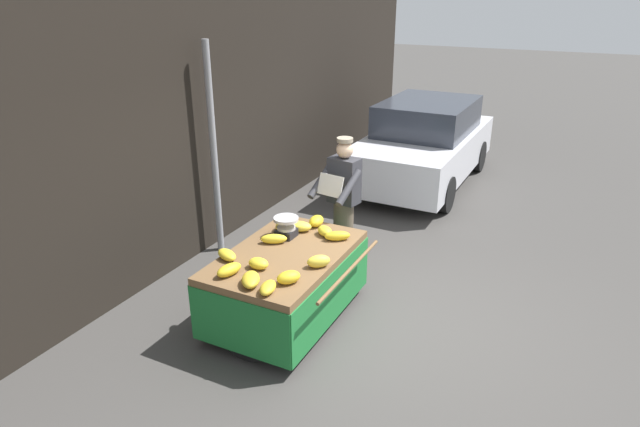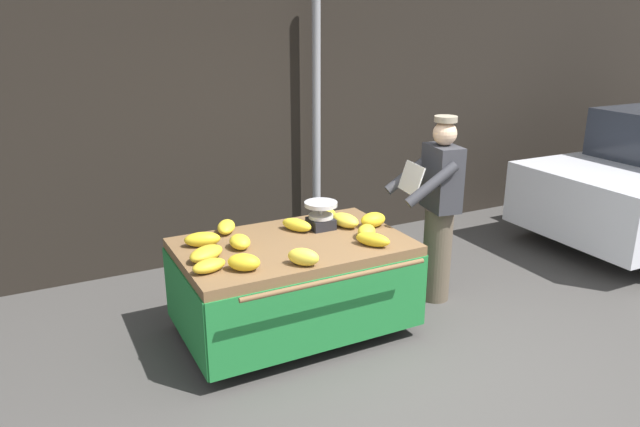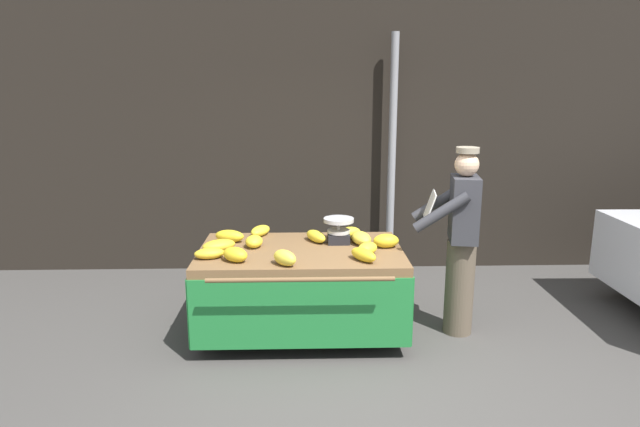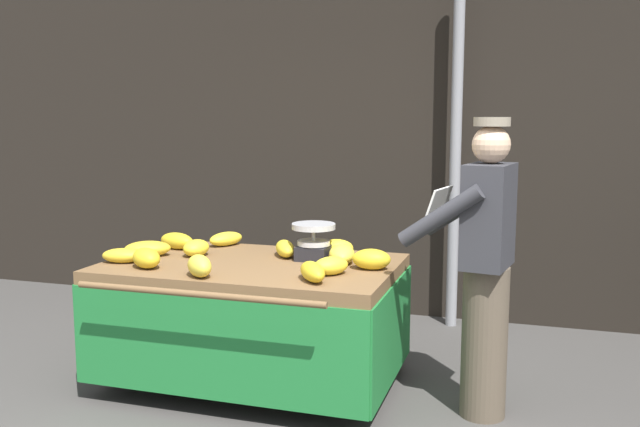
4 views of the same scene
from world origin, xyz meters
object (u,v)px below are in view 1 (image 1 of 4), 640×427
banana_bunch_3 (289,277)px  banana_bunch_4 (274,239)px  banana_bunch_1 (227,255)px  banana_bunch_8 (268,288)px  parked_car (424,143)px  banana_cart (286,270)px  street_pole (214,152)px  banana_bunch_6 (325,231)px  banana_bunch_2 (251,279)px  banana_bunch_0 (319,261)px  weighing_scale (286,227)px  banana_bunch_12 (337,236)px  banana_bunch_7 (299,226)px  banana_bunch_9 (229,270)px  banana_bunch_5 (316,221)px  banana_bunch_11 (258,263)px  banana_bunch_10 (281,226)px

banana_bunch_3 → banana_bunch_4: banana_bunch_3 is taller
banana_bunch_1 → banana_bunch_3: (-0.14, -0.81, 0.01)m
banana_bunch_8 → parked_car: size_ratio=0.06×
banana_cart → street_pole: bearing=57.6°
banana_bunch_4 → banana_bunch_6: same height
banana_bunch_2 → banana_bunch_8: banana_bunch_2 is taller
banana_bunch_0 → banana_bunch_8: 0.67m
street_pole → parked_car: size_ratio=0.72×
weighing_scale → banana_bunch_12: bearing=-72.6°
banana_bunch_7 → banana_bunch_12: size_ratio=1.02×
banana_bunch_2 → banana_bunch_3: (0.18, -0.31, 0.01)m
street_pole → weighing_scale: 1.72m
banana_bunch_6 → banana_bunch_1: bearing=146.4°
banana_cart → banana_bunch_4: 0.37m
banana_bunch_9 → parked_car: parked_car is taller
banana_bunch_0 → banana_bunch_5: banana_bunch_0 is taller
banana_bunch_6 → banana_bunch_12: same height
banana_bunch_1 → banana_bunch_9: banana_bunch_9 is taller
street_pole → banana_bunch_11: 2.26m
banana_bunch_2 → banana_bunch_11: (0.30, 0.11, 0.00)m
banana_bunch_7 → parked_car: parked_car is taller
banana_bunch_5 → banana_bunch_6: (-0.19, -0.21, -0.01)m
weighing_scale → banana_bunch_0: weighing_scale is taller
weighing_scale → banana_bunch_1: bearing=159.7°
banana_bunch_7 → banana_bunch_3: bearing=-156.1°
weighing_scale → banana_bunch_12: size_ratio=0.98×
street_pole → banana_bunch_12: 2.18m
weighing_scale → banana_bunch_5: size_ratio=1.21×
street_pole → banana_bunch_9: street_pole is taller
weighing_scale → banana_bunch_12: (0.17, -0.55, -0.06)m
street_pole → banana_bunch_3: street_pole is taller
banana_bunch_6 → banana_bunch_8: (-1.34, -0.08, -0.01)m
banana_cart → banana_bunch_2: size_ratio=6.11×
street_pole → banana_bunch_4: street_pole is taller
banana_cart → banana_bunch_9: (-0.67, 0.25, 0.26)m
banana_bunch_1 → banana_bunch_10: banana_bunch_10 is taller
banana_cart → banana_bunch_1: 0.66m
banana_bunch_5 → banana_bunch_6: size_ratio=1.04×
banana_bunch_1 → banana_bunch_8: 0.81m
banana_bunch_5 → banana_bunch_9: banana_bunch_5 is taller
banana_bunch_10 → banana_bunch_8: bearing=-154.7°
banana_bunch_5 → parked_car: bearing=-0.2°
banana_bunch_2 → banana_bunch_9: (0.06, 0.29, 0.01)m
banana_cart → banana_bunch_8: size_ratio=7.19×
banana_bunch_8 → parked_car: (5.88, 0.27, -0.10)m
banana_bunch_8 → parked_car: 5.88m
banana_bunch_5 → banana_bunch_10: bearing=135.8°
banana_bunch_7 → banana_bunch_8: bearing=-163.3°
banana_bunch_5 → street_pole: bearing=79.8°
banana_bunch_2 → banana_bunch_9: size_ratio=1.07×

